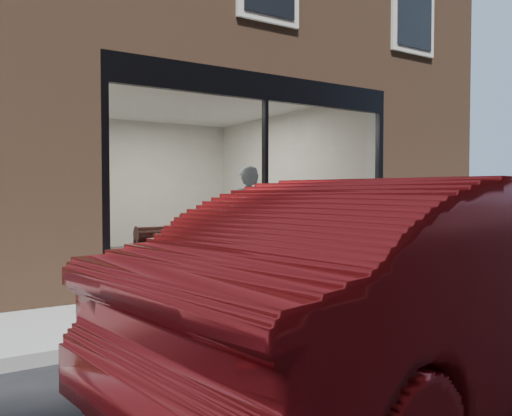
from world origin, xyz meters
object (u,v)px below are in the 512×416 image
cafe_chair_right (261,247)px  parked_car (425,287)px  cafe_chair_left (174,253)px  banquette (252,265)px  person (248,221)px  cafe_table_left (167,231)px  cafe_table_right (284,228)px

cafe_chair_right → parked_car: bearing=43.0°
cafe_chair_right → parked_car: size_ratio=0.09×
cafe_chair_left → parked_car: size_ratio=0.09×
banquette → cafe_chair_left: 2.02m
parked_car → cafe_chair_left: bearing=-17.1°
person → parked_car: bearing=97.1°
cafe_table_left → banquette: bearing=-44.1°
cafe_chair_right → parked_car: (-2.78, -6.47, 0.51)m
person → cafe_table_left: 1.37m
person → cafe_chair_left: 1.89m
cafe_table_left → cafe_table_right: (2.10, -0.45, 0.00)m
cafe_table_left → cafe_table_right: size_ratio=0.96×
cafe_table_left → parked_car: (-0.30, -5.53, 0.01)m
cafe_table_right → cafe_chair_left: cafe_table_right is taller
cafe_table_right → parked_car: (-2.40, -5.09, 0.01)m
banquette → person: person is taller
cafe_chair_left → banquette: bearing=111.3°
cafe_table_right → cafe_chair_left: bearing=138.8°
banquette → parked_car: (-1.35, -4.52, 0.52)m
cafe_chair_right → cafe_table_left: bearing=-3.0°
cafe_table_left → cafe_chair_left: size_ratio=1.54×
cafe_chair_left → parked_car: 6.54m
cafe_table_right → parked_car: size_ratio=0.15×
cafe_table_left → cafe_chair_right: cafe_table_left is taller
cafe_chair_right → banquette: bearing=29.9°
cafe_table_right → cafe_chair_left: size_ratio=1.59×
parked_car → banquette: bearing=-26.5°
banquette → cafe_chair_left: banquette is taller
person → cafe_table_right: size_ratio=2.70×
banquette → cafe_table_left: bearing=135.9°
person → cafe_chair_right: (1.32, 1.65, -0.67)m
banquette → cafe_table_left: (-1.05, 1.01, 0.52)m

